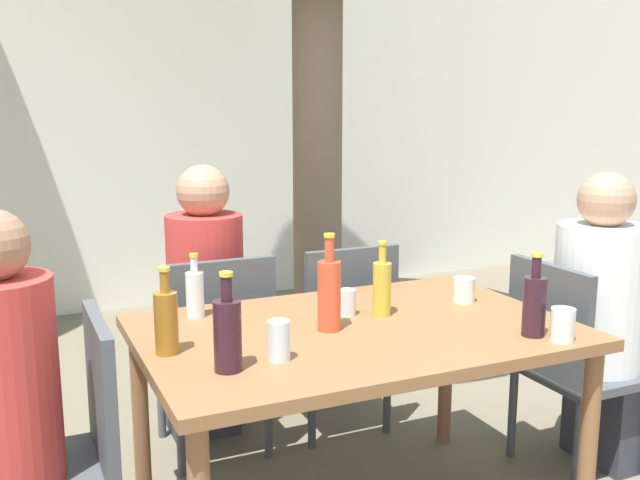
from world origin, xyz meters
name	(u,v)px	position (x,y,z in m)	size (l,w,h in m)	color
cafe_building_wall	(154,118)	(0.00, 3.25, 1.40)	(10.00, 0.08, 2.80)	white
dining_table_front	(356,348)	(0.00, 0.00, 0.67)	(1.46, 0.96, 0.75)	brown
patio_chair_0	(65,450)	(-0.96, 0.00, 0.50)	(0.44, 0.44, 0.89)	#474C51
patio_chair_1	(567,356)	(0.96, 0.00, 0.50)	(0.44, 0.44, 0.89)	#474C51
patio_chair_2	(217,345)	(-0.29, 0.71, 0.50)	(0.44, 0.44, 0.89)	#474C51
patio_chair_3	(341,328)	(0.29, 0.71, 0.50)	(0.44, 0.44, 0.89)	#474C51
person_seated_1	(610,334)	(1.19, 0.00, 0.56)	(0.58, 0.36, 1.24)	#383842
person_seated_2	(202,316)	(-0.29, 0.94, 0.56)	(0.33, 0.57, 1.25)	#383842
water_bottle_0	(195,293)	(-0.47, 0.34, 0.84)	(0.06, 0.06, 0.23)	silver
wine_bottle_1	(228,333)	(-0.52, -0.21, 0.86)	(0.08, 0.08, 0.29)	#331923
soda_bottle_2	(329,293)	(-0.10, 0.01, 0.88)	(0.08, 0.08, 0.33)	#DB4C2D
oil_cruet_3	(382,287)	(0.14, 0.08, 0.86)	(0.07, 0.07, 0.27)	gold
amber_bottle_4	(166,320)	(-0.65, 0.00, 0.86)	(0.07, 0.07, 0.27)	#9E661E
wine_bottle_5	(534,304)	(0.49, -0.32, 0.86)	(0.08, 0.08, 0.28)	#331923
drinking_glass_0	(347,302)	(0.03, 0.14, 0.80)	(0.06, 0.06, 0.09)	silver
drinking_glass_1	(279,341)	(-0.36, -0.20, 0.81)	(0.07, 0.07, 0.12)	silver
drinking_glass_2	(563,325)	(0.53, -0.41, 0.81)	(0.08, 0.08, 0.11)	silver
drinking_glass_3	(464,290)	(0.52, 0.11, 0.80)	(0.08, 0.08, 0.10)	silver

